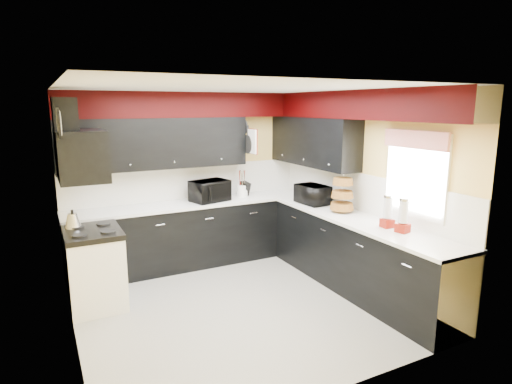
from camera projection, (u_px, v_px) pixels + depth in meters
ground at (239, 304)px, 5.09m from camera, size 3.60×3.60×0.00m
wall_back at (188, 178)px, 6.41m from camera, size 3.60×0.06×2.50m
wall_right at (362, 188)px, 5.64m from camera, size 0.06×3.60×2.50m
wall_left at (65, 221)px, 4.03m from camera, size 0.06×3.60×2.50m
ceiling at (237, 88)px, 4.59m from camera, size 3.60×3.60×0.06m
cab_back at (196, 234)px, 6.30m from camera, size 3.60×0.60×0.90m
cab_right at (356, 256)px, 5.41m from camera, size 0.60×3.00×0.90m
counter_back at (195, 203)px, 6.21m from camera, size 3.62×0.64×0.04m
counter_right at (358, 220)px, 5.31m from camera, size 0.64×3.02×0.04m
splash_back at (188, 182)px, 6.41m from camera, size 3.60×0.02×0.50m
splash_right at (361, 192)px, 5.65m from camera, size 0.02×3.60×0.50m
upper_back at (156, 143)px, 5.92m from camera, size 2.60×0.35×0.70m
upper_right at (313, 141)px, 6.24m from camera, size 0.35×1.80×0.70m
soffit_back at (189, 105)px, 6.03m from camera, size 3.60×0.36×0.35m
soffit_right at (365, 105)px, 5.19m from camera, size 0.36×3.24×0.35m
stove at (95, 270)px, 4.98m from camera, size 0.60×0.75×0.86m
cooktop at (92, 232)px, 4.89m from camera, size 0.62×0.77×0.06m
hood at (81, 155)px, 4.69m from camera, size 0.50×0.78×0.55m
hood_duct at (65, 117)px, 4.55m from camera, size 0.24×0.40×0.40m
window at (416, 175)px, 4.79m from camera, size 0.03×0.86×0.96m
valance at (415, 139)px, 4.69m from camera, size 0.04×0.88×0.20m
pan_top at (244, 127)px, 6.41m from camera, size 0.03×0.22×0.40m
pan_mid at (248, 144)px, 6.34m from camera, size 0.03×0.28×0.46m
pan_low at (240, 145)px, 6.58m from camera, size 0.03×0.24×0.42m
cut_board at (252, 141)px, 6.23m from camera, size 0.03×0.26×0.35m
baskets at (342, 194)px, 5.58m from camera, size 0.27×0.27×0.50m
clock at (59, 123)px, 4.08m from camera, size 0.03×0.30×0.30m
deco_plate at (384, 111)px, 5.13m from camera, size 0.03×0.24×0.24m
toaster_oven at (210, 191)px, 6.24m from camera, size 0.62×0.55×0.30m
microwave at (313, 194)px, 6.07m from camera, size 0.36×0.51×0.27m
utensil_crock at (242, 191)px, 6.57m from camera, size 0.18×0.18×0.18m
knife_block at (245, 189)px, 6.59m from camera, size 0.14×0.17×0.22m
kettle at (73, 221)px, 4.97m from camera, size 0.24×0.24×0.17m
dispenser_a at (403, 217)px, 4.69m from camera, size 0.15×0.15×0.35m
dispenser_b at (388, 213)px, 4.88m from camera, size 0.14×0.14×0.34m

